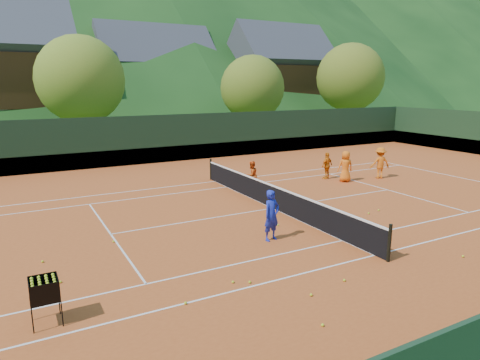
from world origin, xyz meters
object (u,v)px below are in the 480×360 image
coach (272,215)px  student_d (380,163)px  student_b (327,166)px  chalet_right (279,81)px  chalet_mid (155,83)px  student_a (252,175)px  student_c (345,166)px  tennis_net (273,196)px  ball_hopper (44,290)px

coach → student_d: bearing=14.3°
coach → student_b: 9.69m
chalet_right → chalet_mid: bearing=164.1°
coach → chalet_right: chalet_right is taller
chalet_mid → student_a: bearing=-99.6°
student_b → student_c: student_c is taller
student_d → tennis_net: student_d is taller
student_b → coach: bearing=24.6°
student_c → ball_hopper: bearing=43.7°
student_a → chalet_right: 33.35m
student_b → chalet_right: chalet_right is taller
student_b → student_a: bearing=-13.7°
tennis_net → chalet_right: size_ratio=1.01×
tennis_net → ball_hopper: bearing=-150.8°
student_a → student_d: student_d is taller
chalet_right → student_d: bearing=-113.3°
student_d → chalet_right: 30.75m
student_d → tennis_net: size_ratio=0.14×
chalet_mid → coach: bearing=-102.2°
student_a → tennis_net: (-0.80, -3.12, -0.18)m
coach → student_d: (9.94, 5.03, 0.00)m
coach → student_d: student_d is taller
student_a → student_b: 4.64m
student_a → ball_hopper: 12.44m
student_b → ball_hopper: size_ratio=1.41×
student_c → student_a: bearing=8.1°
coach → ball_hopper: bearing=-176.7°
student_d → tennis_net: (-7.97, -2.05, -0.32)m
coach → student_c: size_ratio=1.03×
student_a → student_c: bearing=155.3°
student_b → tennis_net: student_b is taller
ball_hopper → chalet_mid: chalet_mid is taller
student_a → coach: bearing=50.1°
chalet_mid → chalet_right: (14.00, -4.00, 0.27)m
ball_hopper → chalet_mid: 41.79m
student_d → chalet_mid: chalet_mid is taller
coach → chalet_mid: size_ratio=0.13×
coach → student_c: 9.41m
chalet_mid → chalet_right: chalet_right is taller
coach → student_a: bearing=53.0°
chalet_mid → chalet_right: bearing=-15.9°
student_d → ball_hopper: student_d is taller
coach → student_b: size_ratio=1.17×
ball_hopper → student_c: bearing=26.3°
student_b → chalet_right: bearing=-134.1°
coach → student_a: size_ratio=1.21×
tennis_net → chalet_right: chalet_right is taller
student_b → student_d: bearing=138.8°
student_b → chalet_mid: chalet_mid is taller
ball_hopper → chalet_mid: size_ratio=0.08×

